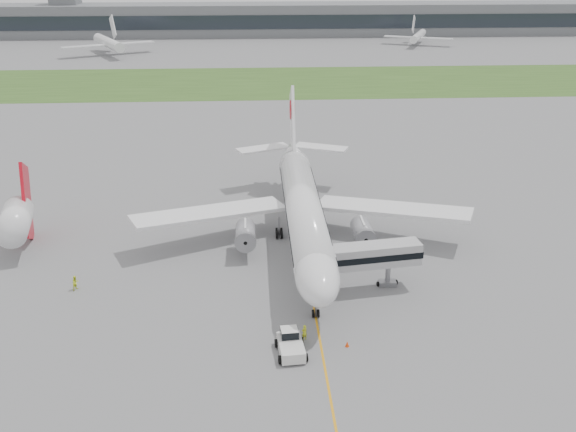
{
  "coord_description": "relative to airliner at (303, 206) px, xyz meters",
  "views": [
    {
      "loc": [
        -6.72,
        -77.52,
        39.25
      ],
      "look_at": [
        -2.2,
        2.0,
        5.35
      ],
      "focal_mm": 40.0,
      "sensor_mm": 36.0,
      "label": 1
    }
  ],
  "objects": [
    {
      "name": "ground_crew_far",
      "position": [
        -28.83,
        -11.94,
        -4.73
      ],
      "size": [
        1.09,
        1.15,
        1.86
      ],
      "primitive_type": "imported",
      "rotation": [
        0.0,
        0.0,
        0.97
      ],
      "color": "#DDEF27",
      "rests_on": "ground"
    },
    {
      "name": "distant_aircraft_right",
      "position": [
        63.11,
        189.16,
        -5.66
      ],
      "size": [
        35.81,
        34.0,
        10.86
      ],
      "primitive_type": null,
      "rotation": [
        0.0,
        0.0,
        -0.39
      ],
      "color": "white",
      "rests_on": "ground"
    },
    {
      "name": "ground_crew_near",
      "position": [
        -1.67,
        -24.39,
        -4.74
      ],
      "size": [
        0.8,
        0.72,
        1.84
      ],
      "primitive_type": "imported",
      "rotation": [
        0.0,
        0.0,
        3.67
      ],
      "color": "#C8D523",
      "rests_on": "ground"
    },
    {
      "name": "safety_cone_left",
      "position": [
        -4.12,
        -23.89,
        -5.39
      ],
      "size": [
        0.39,
        0.39,
        0.54
      ],
      "primitive_type": "cone",
      "color": "#EB410C",
      "rests_on": "ground"
    },
    {
      "name": "safety_cone_right",
      "position": [
        2.76,
        -25.88,
        -5.35
      ],
      "size": [
        0.45,
        0.45,
        0.62
      ],
      "primitive_type": "cone",
      "color": "#EB410C",
      "rests_on": "ground"
    },
    {
      "name": "apron_markings",
      "position": [
        0.0,
        -9.87,
        -5.66
      ],
      "size": [
        70.0,
        70.0,
        0.04
      ],
      "primitive_type": null,
      "color": "orange",
      "rests_on": "ground"
    },
    {
      "name": "pushback_tug",
      "position": [
        -3.29,
        -26.54,
        -4.62
      ],
      "size": [
        3.32,
        4.63,
        2.26
      ],
      "rotation": [
        0.0,
        0.0,
        0.09
      ],
      "color": "silver",
      "rests_on": "ground"
    },
    {
      "name": "terminal_building",
      "position": [
        0.0,
        225.0,
        1.34
      ],
      "size": [
        320.0,
        22.3,
        14.0
      ],
      "color": "slate",
      "rests_on": "ground"
    },
    {
      "name": "airliner",
      "position": [
        0.0,
        0.0,
        0.0
      ],
      "size": [
        48.13,
        53.95,
        17.88
      ],
      "color": "white",
      "rests_on": "ground"
    },
    {
      "name": "grass_strip",
      "position": [
        0.0,
        115.13,
        -5.65
      ],
      "size": [
        600.0,
        50.0,
        0.02
      ],
      "primitive_type": "cube",
      "color": "#32521E",
      "rests_on": "ground"
    },
    {
      "name": "jet_bridge",
      "position": [
        6.21,
        -14.15,
        -1.08
      ],
      "size": [
        13.32,
        5.6,
        6.19
      ],
      "rotation": [
        0.0,
        0.0,
        0.15
      ],
      "color": "#AEAEB1",
      "rests_on": "ground"
    },
    {
      "name": "distant_aircraft_left",
      "position": [
        -60.66,
        170.51,
        -5.66
      ],
      "size": [
        44.86,
        43.01,
        13.32
      ],
      "primitive_type": null,
      "rotation": [
        0.0,
        0.0,
        0.46
      ],
      "color": "white",
      "rests_on": "ground"
    },
    {
      "name": "neighbor_aircraft",
      "position": [
        -39.11,
        -0.17,
        -0.92
      ],
      "size": [
        5.73,
        14.83,
        11.96
      ],
      "rotation": [
        0.0,
        0.0,
        0.19
      ],
      "color": "#BA0A19",
      "rests_on": "ground"
    },
    {
      "name": "ground",
      "position": [
        0.0,
        -4.87,
        -5.66
      ],
      "size": [
        600.0,
        600.0,
        0.0
      ],
      "primitive_type": "plane",
      "color": "slate",
      "rests_on": "ground"
    },
    {
      "name": "control_tower",
      "position": [
        -90.0,
        227.13,
        -5.66
      ],
      "size": [
        12.0,
        12.0,
        56.0
      ],
      "primitive_type": null,
      "color": "slate",
      "rests_on": "ground"
    }
  ]
}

